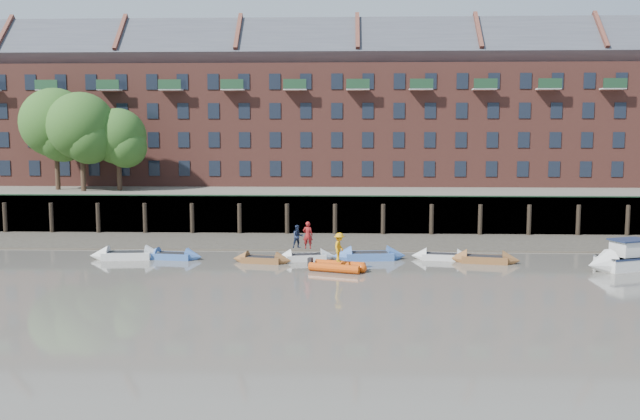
{
  "coord_description": "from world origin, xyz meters",
  "views": [
    {
      "loc": [
        -1.2,
        -34.11,
        8.46
      ],
      "look_at": [
        -2.89,
        12.0,
        3.2
      ],
      "focal_mm": 38.0,
      "sensor_mm": 36.0,
      "label": 1
    }
  ],
  "objects_px": {
    "rowboat_0": "(127,255)",
    "rib_tender": "(339,267)",
    "person_rower_a": "(308,235)",
    "person_rib_crew": "(339,247)",
    "rowboat_2": "(262,260)",
    "rowboat_4": "(369,256)",
    "motor_launch": "(622,260)",
    "rowboat_6": "(484,259)",
    "rowboat_5": "(442,256)",
    "person_rower_b": "(298,237)",
    "rowboat_1": "(173,256)",
    "rowboat_3": "(306,257)"
  },
  "relations": [
    {
      "from": "rowboat_6",
      "to": "rowboat_4",
      "type": "bearing_deg",
      "value": -175.0
    },
    {
      "from": "rowboat_0",
      "to": "rib_tender",
      "type": "height_order",
      "value": "rowboat_0"
    },
    {
      "from": "rowboat_1",
      "to": "person_rower_a",
      "type": "distance_m",
      "value": 9.27
    },
    {
      "from": "rowboat_1",
      "to": "rib_tender",
      "type": "distance_m",
      "value": 11.82
    },
    {
      "from": "rib_tender",
      "to": "person_rower_b",
      "type": "relative_size",
      "value": 2.31
    },
    {
      "from": "motor_launch",
      "to": "rib_tender",
      "type": "bearing_deg",
      "value": -18.08
    },
    {
      "from": "rowboat_5",
      "to": "rib_tender",
      "type": "height_order",
      "value": "rowboat_5"
    },
    {
      "from": "rowboat_5",
      "to": "rib_tender",
      "type": "relative_size",
      "value": 1.16
    },
    {
      "from": "rowboat_1",
      "to": "person_rower_a",
      "type": "height_order",
      "value": "person_rower_a"
    },
    {
      "from": "rowboat_5",
      "to": "rowboat_2",
      "type": "bearing_deg",
      "value": -162.97
    },
    {
      "from": "rowboat_6",
      "to": "person_rib_crew",
      "type": "xyz_separation_m",
      "value": [
        -9.5,
        -2.97,
        1.24
      ]
    },
    {
      "from": "rowboat_5",
      "to": "person_rower_a",
      "type": "height_order",
      "value": "person_rower_a"
    },
    {
      "from": "rowboat_6",
      "to": "person_rower_a",
      "type": "xyz_separation_m",
      "value": [
        -11.62,
        0.41,
        1.47
      ]
    },
    {
      "from": "rowboat_2",
      "to": "person_rower_a",
      "type": "bearing_deg",
      "value": 27.87
    },
    {
      "from": "rowboat_4",
      "to": "person_rower_a",
      "type": "bearing_deg",
      "value": 179.87
    },
    {
      "from": "person_rib_crew",
      "to": "rowboat_1",
      "type": "bearing_deg",
      "value": 89.04
    },
    {
      "from": "person_rower_b",
      "to": "person_rib_crew",
      "type": "bearing_deg",
      "value": -71.79
    },
    {
      "from": "rowboat_1",
      "to": "rowboat_4",
      "type": "height_order",
      "value": "rowboat_4"
    },
    {
      "from": "rowboat_5",
      "to": "rowboat_6",
      "type": "relative_size",
      "value": 0.89
    },
    {
      "from": "rowboat_5",
      "to": "person_rib_crew",
      "type": "xyz_separation_m",
      "value": [
        -6.85,
        -3.99,
        1.26
      ]
    },
    {
      "from": "person_rower_a",
      "to": "motor_launch",
      "type": "bearing_deg",
      "value": 177.43
    },
    {
      "from": "rowboat_1",
      "to": "person_rib_crew",
      "type": "distance_m",
      "value": 11.88
    },
    {
      "from": "motor_launch",
      "to": "person_rower_a",
      "type": "height_order",
      "value": "person_rower_a"
    },
    {
      "from": "rowboat_1",
      "to": "rowboat_3",
      "type": "bearing_deg",
      "value": 7.78
    },
    {
      "from": "rowboat_6",
      "to": "rib_tender",
      "type": "bearing_deg",
      "value": -151.22
    },
    {
      "from": "person_rower_a",
      "to": "person_rib_crew",
      "type": "distance_m",
      "value": 4.0
    },
    {
      "from": "person_rower_a",
      "to": "person_rib_crew",
      "type": "relative_size",
      "value": 1.01
    },
    {
      "from": "rowboat_3",
      "to": "rowboat_6",
      "type": "distance_m",
      "value": 11.76
    },
    {
      "from": "rowboat_1",
      "to": "motor_launch",
      "type": "xyz_separation_m",
      "value": [
        28.85,
        -2.49,
        0.4
      ]
    },
    {
      "from": "rowboat_0",
      "to": "rowboat_3",
      "type": "bearing_deg",
      "value": -5.83
    },
    {
      "from": "rowboat_5",
      "to": "rowboat_1",
      "type": "bearing_deg",
      "value": -168.82
    },
    {
      "from": "rowboat_3",
      "to": "rowboat_4",
      "type": "bearing_deg",
      "value": -5.87
    },
    {
      "from": "person_rower_a",
      "to": "person_rower_b",
      "type": "distance_m",
      "value": 0.73
    },
    {
      "from": "rowboat_2",
      "to": "motor_launch",
      "type": "xyz_separation_m",
      "value": [
        22.66,
        -1.42,
        0.41
      ]
    },
    {
      "from": "rowboat_0",
      "to": "rowboat_5",
      "type": "relative_size",
      "value": 1.21
    },
    {
      "from": "rowboat_3",
      "to": "rowboat_5",
      "type": "distance_m",
      "value": 9.13
    },
    {
      "from": "rowboat_5",
      "to": "rowboat_6",
      "type": "bearing_deg",
      "value": -11.38
    },
    {
      "from": "person_rower_a",
      "to": "rowboat_0",
      "type": "bearing_deg",
      "value": 3.97
    },
    {
      "from": "rowboat_0",
      "to": "rowboat_3",
      "type": "height_order",
      "value": "rowboat_0"
    },
    {
      "from": "rowboat_5",
      "to": "person_rower_b",
      "type": "distance_m",
      "value": 9.77
    },
    {
      "from": "rowboat_3",
      "to": "person_rower_b",
      "type": "distance_m",
      "value": 1.48
    },
    {
      "from": "person_rower_b",
      "to": "person_rib_crew",
      "type": "height_order",
      "value": "person_rib_crew"
    },
    {
      "from": "rowboat_2",
      "to": "rib_tender",
      "type": "bearing_deg",
      "value": -15.23
    },
    {
      "from": "rowboat_2",
      "to": "rowboat_4",
      "type": "distance_m",
      "value": 7.2
    },
    {
      "from": "motor_launch",
      "to": "person_rower_b",
      "type": "relative_size",
      "value": 3.93
    },
    {
      "from": "person_rower_a",
      "to": "person_rib_crew",
      "type": "height_order",
      "value": "person_rower_a"
    },
    {
      "from": "person_rower_b",
      "to": "rib_tender",
      "type": "bearing_deg",
      "value": -71.73
    },
    {
      "from": "rowboat_0",
      "to": "rib_tender",
      "type": "relative_size",
      "value": 1.41
    },
    {
      "from": "rowboat_0",
      "to": "rowboat_1",
      "type": "distance_m",
      "value": 3.06
    },
    {
      "from": "rowboat_1",
      "to": "rowboat_5",
      "type": "distance_m",
      "value": 18.14
    }
  ]
}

